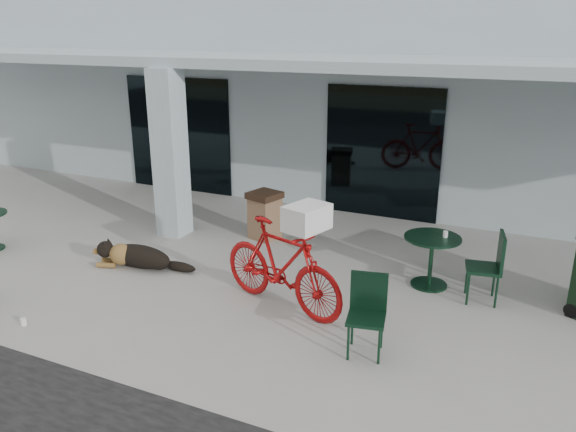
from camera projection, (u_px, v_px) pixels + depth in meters
The scene contains 15 objects.
ground at pixel (168, 297), 8.32m from camera, with size 80.00×80.00×0.00m, color #A19F98.
building at pixel (354, 89), 14.93m from camera, with size 22.00×7.00×4.50m, color #A0AEB5.
storefront_glass_left at pixel (179, 135), 13.44m from camera, with size 2.80×0.06×2.70m, color black.
storefront_glass_right at pixel (382, 153), 11.47m from camera, with size 2.40×0.06×2.70m, color black.
column at pixel (170, 154), 10.40m from camera, with size 0.50×0.50×3.12m, color #A0AEB5.
overhang at pixel (273, 61), 10.40m from camera, with size 22.00×2.80×0.18m, color #A0AEB5.
bicycle at pixel (281, 266), 7.80m from camera, with size 0.60×2.14×1.29m, color #AA0D0E.
laundry_basket at pixel (307, 218), 7.26m from camera, with size 0.57×0.42×0.34m, color white.
dog at pixel (140, 255), 9.27m from camera, with size 1.33×0.44×0.44m, color black, non-canonical shape.
cup_near_dog at pixel (23, 322), 7.50m from camera, with size 0.08×0.08×0.10m, color white.
cafe_table_far at pixel (431, 261), 8.56m from camera, with size 0.86×0.86×0.80m, color #11301E, non-canonical shape.
cafe_chair_far_a at pixel (366, 317), 6.71m from camera, with size 0.45×0.49×1.00m, color #11301E, non-canonical shape.
cafe_chair_far_b at pixel (483, 267), 8.04m from camera, with size 0.48×0.52×1.05m, color #11301E, non-canonical shape.
cup_on_table at pixel (445, 234), 8.40m from camera, with size 0.07×0.07×0.10m, color white.
trash_receptacle at pixel (265, 215), 10.51m from camera, with size 0.53×0.53×0.90m, color brown, non-canonical shape.
Camera 1 is at (4.74, -6.08, 3.78)m, focal length 35.00 mm.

